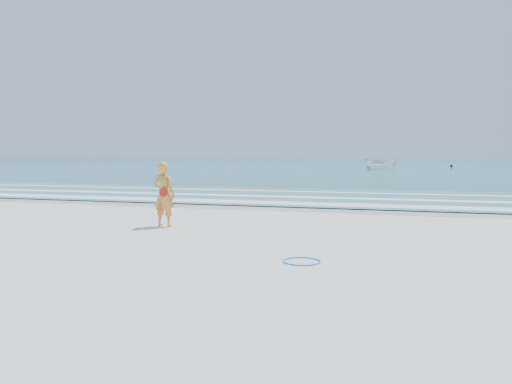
# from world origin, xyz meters

# --- Properties ---
(ground) EXTENTS (400.00, 400.00, 0.00)m
(ground) POSITION_xyz_m (0.00, 0.00, 0.00)
(ground) COLOR silver
(ground) RESTS_ON ground
(wet_sand) EXTENTS (400.00, 2.40, 0.00)m
(wet_sand) POSITION_xyz_m (0.00, 9.00, 0.00)
(wet_sand) COLOR #B2A893
(wet_sand) RESTS_ON ground
(ocean) EXTENTS (400.00, 190.00, 0.04)m
(ocean) POSITION_xyz_m (0.00, 105.00, 0.02)
(ocean) COLOR #19727F
(ocean) RESTS_ON ground
(shallow) EXTENTS (400.00, 10.00, 0.01)m
(shallow) POSITION_xyz_m (0.00, 14.00, 0.04)
(shallow) COLOR #59B7AD
(shallow) RESTS_ON ocean
(foam_near) EXTENTS (400.00, 1.40, 0.01)m
(foam_near) POSITION_xyz_m (0.00, 10.30, 0.05)
(foam_near) COLOR white
(foam_near) RESTS_ON shallow
(foam_mid) EXTENTS (400.00, 0.90, 0.01)m
(foam_mid) POSITION_xyz_m (0.00, 13.20, 0.05)
(foam_mid) COLOR white
(foam_mid) RESTS_ON shallow
(foam_far) EXTENTS (400.00, 0.60, 0.01)m
(foam_far) POSITION_xyz_m (0.00, 16.50, 0.05)
(foam_far) COLOR white
(foam_far) RESTS_ON shallow
(hoop) EXTENTS (0.94, 0.94, 0.03)m
(hoop) POSITION_xyz_m (2.43, -0.28, 0.01)
(hoop) COLOR #0E7CFE
(hoop) RESTS_ON ground
(boat) EXTENTS (4.01, 1.70, 1.52)m
(boat) POSITION_xyz_m (1.71, 54.02, 0.80)
(boat) COLOR white
(boat) RESTS_ON ocean
(buoy) EXTENTS (0.38, 0.38, 0.38)m
(buoy) POSITION_xyz_m (11.09, 68.58, 0.23)
(buoy) COLOR black
(buoy) RESTS_ON ocean
(woman) EXTENTS (0.75, 0.55, 1.88)m
(woman) POSITION_xyz_m (-2.29, 3.20, 0.94)
(woman) COLOR orange
(woman) RESTS_ON ground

